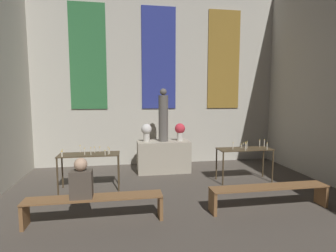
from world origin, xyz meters
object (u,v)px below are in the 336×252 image
at_px(candle_rack_left, 89,158).
at_px(pew_back_left, 95,203).
at_px(altar, 163,156).
at_px(statue, 163,117).
at_px(flower_vase_right, 180,130).
at_px(candle_rack_right, 245,152).
at_px(pew_back_right, 269,192).
at_px(flower_vase_left, 146,131).
at_px(person_seated, 81,180).

xyz_separation_m(candle_rack_left, pew_back_left, (0.29, -1.67, -0.40)).
height_order(altar, candle_rack_left, candle_rack_left).
relative_size(statue, candle_rack_left, 1.09).
distance_m(flower_vase_right, pew_back_left, 3.66).
distance_m(candle_rack_right, pew_back_right, 1.75).
xyz_separation_m(candle_rack_left, candle_rack_right, (3.82, 0.00, 0.00)).
bearing_deg(candle_rack_right, pew_back_right, -100.01).
bearing_deg(flower_vase_left, candle_rack_right, -26.66).
relative_size(statue, flower_vase_right, 2.97).
bearing_deg(flower_vase_left, pew_back_right, -53.85).
distance_m(statue, candle_rack_right, 2.41).
bearing_deg(statue, pew_back_left, -119.36).
bearing_deg(flower_vase_left, statue, 0.00).
bearing_deg(person_seated, statue, 57.56).
relative_size(altar, person_seated, 2.17).
bearing_deg(person_seated, pew_back_right, 0.00).
relative_size(altar, candle_rack_left, 1.08).
height_order(flower_vase_right, person_seated, flower_vase_right).
height_order(candle_rack_right, pew_back_left, candle_rack_right).
bearing_deg(statue, altar, 0.00).
distance_m(statue, candle_rack_left, 2.41).
relative_size(altar, flower_vase_left, 2.94).
height_order(statue, pew_back_left, statue).
relative_size(flower_vase_left, pew_back_right, 0.22).
relative_size(flower_vase_right, candle_rack_left, 0.37).
bearing_deg(flower_vase_right, candle_rack_right, -40.08).
height_order(statue, candle_rack_right, statue).
bearing_deg(statue, candle_rack_left, -147.72).
relative_size(altar, pew_back_left, 0.64).
xyz_separation_m(flower_vase_left, pew_back_left, (-1.13, -2.87, -0.85)).
distance_m(pew_back_left, pew_back_right, 3.23).
bearing_deg(candle_rack_right, statue, 147.83).
relative_size(candle_rack_left, pew_back_right, 0.59).
bearing_deg(statue, candle_rack_right, -32.17).
height_order(altar, candle_rack_right, candle_rack_right).
bearing_deg(candle_rack_left, flower_vase_right, 26.75).
xyz_separation_m(altar, candle_rack_right, (1.91, -1.20, 0.30)).
bearing_deg(altar, flower_vase_left, 180.00).
xyz_separation_m(altar, pew_back_left, (-1.62, -2.87, -0.11)).
distance_m(altar, flower_vase_right, 0.89).
distance_m(flower_vase_right, pew_back_right, 3.21).
distance_m(statue, pew_back_left, 3.53).
distance_m(statue, pew_back_right, 3.53).
height_order(pew_back_right, person_seated, person_seated).
relative_size(statue, pew_back_left, 0.65).
relative_size(flower_vase_right, candle_rack_right, 0.37).
height_order(candle_rack_right, person_seated, person_seated).
bearing_deg(flower_vase_left, altar, 0.00).
height_order(candle_rack_left, person_seated, person_seated).
xyz_separation_m(flower_vase_left, candle_rack_right, (2.40, -1.20, -0.44)).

